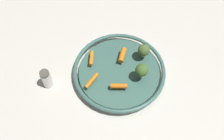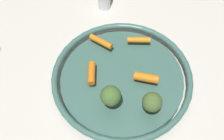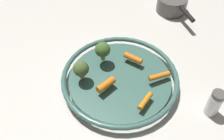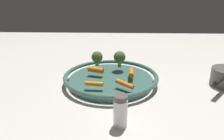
% 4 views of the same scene
% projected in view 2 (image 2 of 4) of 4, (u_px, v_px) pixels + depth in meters
% --- Properties ---
extents(ground_plane, '(1.87, 1.87, 0.00)m').
position_uv_depth(ground_plane, '(122.00, 84.00, 0.85)').
color(ground_plane, beige).
extents(serving_bowl, '(0.34, 0.34, 0.04)m').
position_uv_depth(serving_bowl, '(122.00, 79.00, 0.83)').
color(serving_bowl, '#3D665B').
rests_on(serving_bowl, ground_plane).
extents(baby_carrot_center, '(0.06, 0.04, 0.02)m').
position_uv_depth(baby_carrot_center, '(146.00, 78.00, 0.80)').
color(baby_carrot_center, orange).
rests_on(baby_carrot_center, serving_bowl).
extents(baby_carrot_back, '(0.06, 0.05, 0.02)m').
position_uv_depth(baby_carrot_back, '(101.00, 41.00, 0.86)').
color(baby_carrot_back, orange).
rests_on(baby_carrot_back, serving_bowl).
extents(baby_carrot_left, '(0.02, 0.06, 0.02)m').
position_uv_depth(baby_carrot_left, '(92.00, 73.00, 0.81)').
color(baby_carrot_left, orange).
rests_on(baby_carrot_left, serving_bowl).
extents(baby_carrot_right, '(0.06, 0.02, 0.02)m').
position_uv_depth(baby_carrot_right, '(139.00, 40.00, 0.87)').
color(baby_carrot_right, orange).
rests_on(baby_carrot_right, serving_bowl).
extents(broccoli_floret_edge, '(0.05, 0.05, 0.06)m').
position_uv_depth(broccoli_floret_edge, '(111.00, 96.00, 0.74)').
color(broccoli_floret_edge, tan).
rests_on(broccoli_floret_edge, serving_bowl).
extents(broccoli_floret_large, '(0.05, 0.05, 0.06)m').
position_uv_depth(broccoli_floret_large, '(152.00, 102.00, 0.74)').
color(broccoli_floret_large, tan).
rests_on(broccoli_floret_large, serving_bowl).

